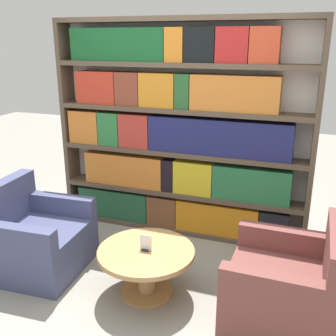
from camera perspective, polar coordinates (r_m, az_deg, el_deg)
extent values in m
plane|color=gray|center=(3.50, -5.68, -18.33)|extent=(14.00, 14.00, 0.00)
cube|color=silver|center=(4.30, 2.28, 5.69)|extent=(2.75, 0.05, 2.29)
cube|color=brown|center=(4.76, -13.97, 6.39)|extent=(0.05, 0.30, 2.29)
cube|color=brown|center=(4.00, 20.54, 3.57)|extent=(0.05, 0.30, 2.29)
cube|color=brown|center=(4.57, 1.63, -8.50)|extent=(2.65, 0.30, 0.05)
cube|color=brown|center=(4.39, 1.68, -3.44)|extent=(2.65, 0.30, 0.05)
cube|color=brown|center=(4.24, 1.73, 2.32)|extent=(2.65, 0.30, 0.05)
cube|color=brown|center=(4.14, 1.79, 8.43)|extent=(2.65, 0.30, 0.05)
cube|color=brown|center=(4.09, 1.86, 14.78)|extent=(2.65, 0.30, 0.05)
cube|color=brown|center=(4.09, 1.93, 20.85)|extent=(2.65, 0.30, 0.05)
cube|color=#215235|center=(4.74, -7.66, -4.99)|extent=(0.87, 0.20, 0.34)
cube|color=brown|center=(4.51, -0.65, -6.06)|extent=(0.34, 0.20, 0.34)
cube|color=orange|center=(4.36, 7.15, -7.15)|extent=(0.89, 0.20, 0.34)
cube|color=black|center=(4.29, 15.08, -8.11)|extent=(0.29, 0.20, 0.34)
cube|color=orange|center=(4.53, -6.20, -0.13)|extent=(0.94, 0.20, 0.36)
cube|color=black|center=(4.33, 0.24, -0.88)|extent=(0.12, 0.20, 0.36)
cube|color=gold|center=(4.25, 3.82, -1.30)|extent=(0.42, 0.20, 0.36)
cube|color=#286F40|center=(4.14, 12.03, -2.22)|extent=(0.79, 0.20, 0.36)
cube|color=orange|center=(4.62, -11.68, 5.95)|extent=(0.36, 0.20, 0.37)
cube|color=#2D743A|center=(4.47, -8.23, 5.73)|extent=(0.25, 0.20, 0.37)
cube|color=#AE352A|center=(4.34, -4.65, 5.49)|extent=(0.35, 0.20, 0.37)
cube|color=navy|center=(4.06, 7.34, 4.50)|extent=(1.48, 0.20, 0.37)
cube|color=#B53220|center=(4.46, -10.03, 11.47)|extent=(0.46, 0.20, 0.35)
cube|color=brown|center=(4.29, -5.59, 11.40)|extent=(0.27, 0.20, 0.35)
cube|color=orange|center=(4.16, -1.34, 11.27)|extent=(0.38, 0.20, 0.35)
cube|color=#25572B|center=(4.07, 2.36, 11.10)|extent=(0.15, 0.20, 0.35)
cube|color=#C7732D|center=(3.95, 9.69, 10.65)|extent=(0.87, 0.20, 0.35)
cube|color=#154E25|center=(4.31, -7.12, 17.35)|extent=(1.05, 0.20, 0.33)
cube|color=orange|center=(4.07, 1.19, 17.44)|extent=(0.19, 0.20, 0.33)
cube|color=black|center=(4.00, 4.81, 17.37)|extent=(0.30, 0.20, 0.33)
cube|color=#A7211F|center=(3.93, 9.44, 17.18)|extent=(0.31, 0.20, 0.33)
cube|color=#B83D23|center=(3.88, 13.94, 16.90)|extent=(0.27, 0.20, 0.33)
cube|color=#42476B|center=(3.96, -18.15, -10.96)|extent=(0.86, 0.87, 0.42)
cube|color=#42476B|center=(3.98, -22.79, -4.75)|extent=(0.19, 0.83, 0.41)
cube|color=#42476B|center=(3.53, -20.87, -9.35)|extent=(0.68, 0.16, 0.19)
cube|color=#42476B|center=(4.05, -15.00, -5.16)|extent=(0.68, 0.16, 0.19)
cube|color=brown|center=(3.26, 16.14, -17.52)|extent=(0.83, 0.84, 0.42)
cube|color=brown|center=(3.41, 15.98, -9.85)|extent=(0.68, 0.14, 0.19)
cube|color=brown|center=(2.81, 14.51, -16.31)|extent=(0.68, 0.14, 0.19)
cylinder|color=#AD7F4C|center=(3.44, -3.14, -15.07)|extent=(0.15, 0.15, 0.38)
cylinder|color=#AD7F4C|center=(3.54, -3.09, -17.42)|extent=(0.45, 0.45, 0.03)
cylinder|color=#AD7F4C|center=(3.33, -3.21, -12.07)|extent=(0.81, 0.81, 0.04)
cube|color=black|center=(3.32, -3.21, -11.70)|extent=(0.06, 0.06, 0.01)
cube|color=white|center=(3.29, -3.23, -10.73)|extent=(0.10, 0.01, 0.14)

